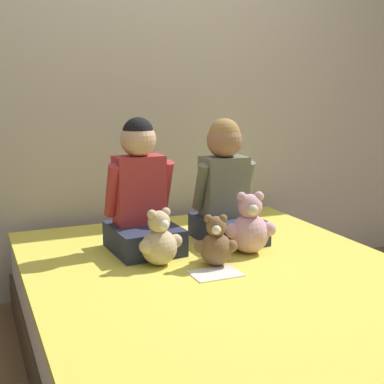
# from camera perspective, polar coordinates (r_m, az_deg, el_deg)

# --- Properties ---
(ground_plane) EXTENTS (14.00, 14.00, 0.00)m
(ground_plane) POSITION_cam_1_polar(r_m,az_deg,el_deg) (2.51, 3.35, -17.81)
(ground_plane) COLOR brown
(wall_behind_bed) EXTENTS (8.00, 0.06, 2.50)m
(wall_behind_bed) POSITION_cam_1_polar(r_m,az_deg,el_deg) (3.23, -5.42, 11.86)
(wall_behind_bed) COLOR beige
(wall_behind_bed) RESTS_ON ground_plane
(bed) EXTENTS (1.64, 2.01, 0.44)m
(bed) POSITION_cam_1_polar(r_m,az_deg,el_deg) (2.41, 3.41, -13.32)
(bed) COLOR #473828
(bed) RESTS_ON ground_plane
(child_on_left) EXTENTS (0.33, 0.37, 0.64)m
(child_on_left) POSITION_cam_1_polar(r_m,az_deg,el_deg) (2.56, -5.47, -0.48)
(child_on_left) COLOR #282D47
(child_on_left) RESTS_ON bed
(child_on_right) EXTENTS (0.32, 0.37, 0.62)m
(child_on_right) POSITION_cam_1_polar(r_m,az_deg,el_deg) (2.73, 3.60, 0.43)
(child_on_right) COLOR #282D47
(child_on_right) RESTS_ON bed
(teddy_bear_held_by_left_child) EXTENTS (0.21, 0.16, 0.26)m
(teddy_bear_held_by_left_child) POSITION_cam_1_polar(r_m,az_deg,el_deg) (2.37, -3.49, -5.28)
(teddy_bear_held_by_left_child) COLOR #D1B78E
(teddy_bear_held_by_left_child) RESTS_ON bed
(teddy_bear_held_by_right_child) EXTENTS (0.24, 0.19, 0.30)m
(teddy_bear_held_by_right_child) POSITION_cam_1_polar(r_m,az_deg,el_deg) (2.54, 6.17, -3.78)
(teddy_bear_held_by_right_child) COLOR #DBA3B2
(teddy_bear_held_by_right_child) RESTS_ON bed
(teddy_bear_between_children) EXTENTS (0.19, 0.15, 0.23)m
(teddy_bear_between_children) POSITION_cam_1_polar(r_m,az_deg,el_deg) (2.36, 2.52, -5.58)
(teddy_bear_between_children) COLOR brown
(teddy_bear_between_children) RESTS_ON bed
(sign_card) EXTENTS (0.21, 0.15, 0.00)m
(sign_card) POSITION_cam_1_polar(r_m,az_deg,el_deg) (2.29, 2.52, -8.68)
(sign_card) COLOR white
(sign_card) RESTS_ON bed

